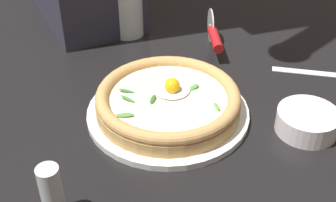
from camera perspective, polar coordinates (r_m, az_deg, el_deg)
The scene contains 7 objects.
ground_plane at distance 0.89m, azimuth 1.52°, elevation -1.09°, with size 2.40×2.40×0.03m, color black.
pizza_plate at distance 0.85m, azimuth -0.00°, elevation -1.42°, with size 0.30×0.30×0.01m, color white.
pizza at distance 0.83m, azimuth 0.00°, elevation 0.10°, with size 0.26×0.26×0.06m.
side_bowl at distance 0.84m, azimuth 16.80°, elevation -2.44°, with size 0.11×0.11×0.04m, color white.
pizza_cutter at distance 1.04m, azimuth 5.67°, elevation 8.14°, with size 0.03×0.15×0.08m.
drinking_glass at distance 1.11m, azimuth -5.03°, elevation 10.48°, with size 0.08×0.08×0.11m.
pepper_shaker at distance 0.67m, azimuth -14.17°, elevation -10.88°, with size 0.03×0.03×0.09m, color silver.
Camera 1 is at (0.16, 0.69, 0.52)m, focal length 49.40 mm.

